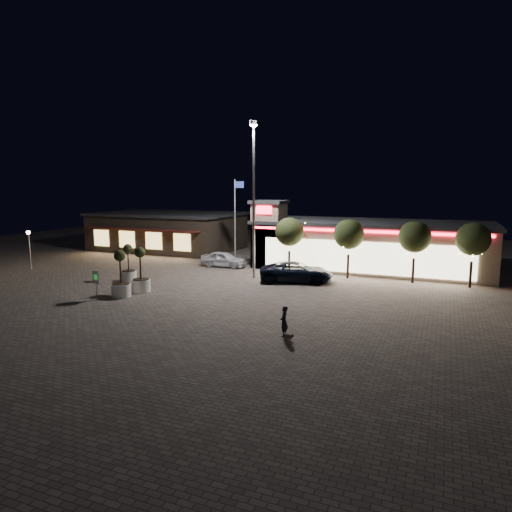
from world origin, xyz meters
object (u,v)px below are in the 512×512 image
at_px(white_sedan, 224,259).
at_px(planter_left, 129,270).
at_px(planter_mid, 121,282).
at_px(pedestrian, 284,321).
at_px(pickup_truck, 296,272).
at_px(valet_sign, 96,279).

relative_size(white_sedan, planter_left, 1.44).
bearing_deg(white_sedan, planter_mid, 174.44).
height_order(white_sedan, pedestrian, pedestrian).
relative_size(pedestrian, planter_left, 0.52).
height_order(pickup_truck, pedestrian, pickup_truck).
relative_size(white_sedan, planter_mid, 1.33).
bearing_deg(planter_mid, white_sedan, 84.58).
relative_size(pedestrian, planter_mid, 0.48).
bearing_deg(planter_left, valet_sign, -71.96).
bearing_deg(planter_mid, pickup_truck, 44.14).
bearing_deg(planter_mid, valet_sign, -128.17).
distance_m(pedestrian, valet_sign, 13.96).
bearing_deg(valet_sign, white_sedan, 81.15).
bearing_deg(pedestrian, planter_left, -117.80).
xyz_separation_m(white_sedan, valet_sign, (-2.20, -14.15, 0.63)).
xyz_separation_m(pedestrian, valet_sign, (-13.77, 2.24, 0.59)).
bearing_deg(pedestrian, white_sedan, -145.76).
xyz_separation_m(pickup_truck, planter_left, (-12.24, -4.73, 0.12)).
bearing_deg(planter_left, pickup_truck, 21.12).
height_order(white_sedan, planter_mid, planter_mid).
distance_m(pickup_truck, valet_sign, 14.70).
xyz_separation_m(pickup_truck, pedestrian, (3.37, -12.62, -0.02)).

